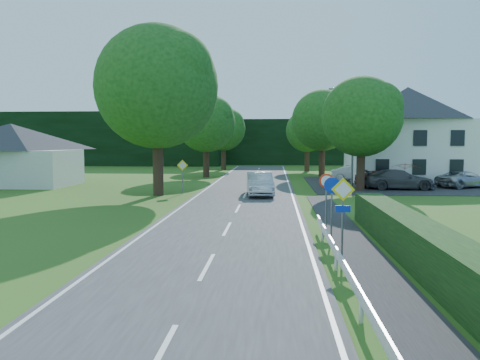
# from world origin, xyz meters

# --- Properties ---
(road) EXTENTS (7.00, 80.00, 0.04)m
(road) POSITION_xyz_m (0.00, 20.00, 0.02)
(road) COLOR #363638
(road) RESTS_ON ground
(footpath) EXTENTS (1.50, 44.00, 0.04)m
(footpath) POSITION_xyz_m (4.95, 2.00, 0.02)
(footpath) COLOR black
(footpath) RESTS_ON ground
(parking_pad) EXTENTS (14.00, 16.00, 0.04)m
(parking_pad) POSITION_xyz_m (12.00, 33.00, 0.02)
(parking_pad) COLOR black
(parking_pad) RESTS_ON ground
(line_edge_left) EXTENTS (0.12, 80.00, 0.01)m
(line_edge_left) POSITION_xyz_m (-3.25, 20.00, 0.04)
(line_edge_left) COLOR white
(line_edge_left) RESTS_ON road
(line_edge_right) EXTENTS (0.12, 80.00, 0.01)m
(line_edge_right) POSITION_xyz_m (3.25, 20.00, 0.04)
(line_edge_right) COLOR white
(line_edge_right) RESTS_ON road
(line_centre) EXTENTS (0.12, 80.00, 0.01)m
(line_centre) POSITION_xyz_m (0.00, 20.00, 0.04)
(line_centre) COLOR white
(line_centre) RESTS_ON road
(tree_main) EXTENTS (9.40, 9.40, 11.64)m
(tree_main) POSITION_xyz_m (-6.00, 24.00, 5.82)
(tree_main) COLOR #184414
(tree_main) RESTS_ON ground
(tree_left_far) EXTENTS (7.00, 7.00, 8.58)m
(tree_left_far) POSITION_xyz_m (-5.00, 40.00, 4.29)
(tree_left_far) COLOR #184414
(tree_left_far) RESTS_ON ground
(tree_right_far) EXTENTS (7.40, 7.40, 9.09)m
(tree_right_far) POSITION_xyz_m (7.00, 42.00, 4.54)
(tree_right_far) COLOR #184414
(tree_right_far) RESTS_ON ground
(tree_left_back) EXTENTS (6.60, 6.60, 8.07)m
(tree_left_back) POSITION_xyz_m (-4.50, 52.00, 4.04)
(tree_left_back) COLOR #184414
(tree_left_back) RESTS_ON ground
(tree_right_back) EXTENTS (6.20, 6.20, 7.56)m
(tree_right_back) POSITION_xyz_m (6.00, 50.00, 3.78)
(tree_right_back) COLOR #184414
(tree_right_back) RESTS_ON ground
(tree_right_mid) EXTENTS (7.00, 7.00, 8.58)m
(tree_right_mid) POSITION_xyz_m (8.50, 28.00, 4.29)
(tree_right_mid) COLOR #184414
(tree_right_mid) RESTS_ON ground
(treeline_left) EXTENTS (44.00, 6.00, 8.00)m
(treeline_left) POSITION_xyz_m (-28.00, 62.00, 4.00)
(treeline_left) COLOR black
(treeline_left) RESTS_ON ground
(treeline_right) EXTENTS (30.00, 5.00, 7.00)m
(treeline_right) POSITION_xyz_m (8.00, 66.00, 3.50)
(treeline_right) COLOR black
(treeline_right) RESTS_ON ground
(bungalow_left) EXTENTS (11.00, 6.50, 5.20)m
(bungalow_left) POSITION_xyz_m (-20.00, 30.00, 2.71)
(bungalow_left) COLOR silver
(bungalow_left) RESTS_ON ground
(house_white) EXTENTS (10.60, 8.40, 8.60)m
(house_white) POSITION_xyz_m (14.00, 36.00, 4.41)
(house_white) COLOR white
(house_white) RESTS_ON ground
(streetlight) EXTENTS (2.03, 0.18, 8.00)m
(streetlight) POSITION_xyz_m (8.06, 30.00, 4.46)
(streetlight) COLOR slate
(streetlight) RESTS_ON ground
(sign_priority_right) EXTENTS (0.78, 0.09, 2.59)m
(sign_priority_right) POSITION_xyz_m (4.30, 7.98, 1.80)
(sign_priority_right) COLOR slate
(sign_priority_right) RESTS_ON ground
(sign_roundabout) EXTENTS (0.64, 0.08, 2.37)m
(sign_roundabout) POSITION_xyz_m (4.30, 10.98, 1.67)
(sign_roundabout) COLOR slate
(sign_roundabout) RESTS_ON ground
(sign_speed_limit) EXTENTS (0.64, 0.11, 2.37)m
(sign_speed_limit) POSITION_xyz_m (4.30, 12.97, 1.77)
(sign_speed_limit) COLOR slate
(sign_speed_limit) RESTS_ON ground
(sign_priority_left) EXTENTS (0.78, 0.09, 2.44)m
(sign_priority_left) POSITION_xyz_m (-4.50, 24.98, 1.72)
(sign_priority_left) COLOR slate
(sign_priority_left) RESTS_ON ground
(moving_car) EXTENTS (2.12, 4.95, 1.59)m
(moving_car) POSITION_xyz_m (1.02, 24.28, 0.83)
(moving_car) COLOR silver
(moving_car) RESTS_ON road
(motorcycle) EXTENTS (1.39, 2.13, 1.06)m
(motorcycle) POSITION_xyz_m (1.11, 31.75, 0.57)
(motorcycle) COLOR black
(motorcycle) RESTS_ON road
(parked_car_red) EXTENTS (4.56, 2.89, 1.44)m
(parked_car_red) POSITION_xyz_m (10.62, 30.35, 0.76)
(parked_car_red) COLOR maroon
(parked_car_red) RESTS_ON parking_pad
(parked_car_silver_a) EXTENTS (4.53, 2.41, 1.42)m
(parked_car_silver_a) POSITION_xyz_m (9.48, 36.12, 0.75)
(parked_car_silver_a) COLOR #BAB9BF
(parked_car_silver_a) RESTS_ON parking_pad
(parked_car_grey) EXTENTS (5.27, 2.20, 1.52)m
(parked_car_grey) POSITION_xyz_m (11.63, 29.03, 0.80)
(parked_car_grey) COLOR #46454A
(parked_car_grey) RESTS_ON parking_pad
(parked_car_silver_b) EXTENTS (5.20, 4.05, 1.31)m
(parked_car_silver_b) POSITION_xyz_m (17.24, 30.79, 0.70)
(parked_car_silver_b) COLOR #ACABB2
(parked_car_silver_b) RESTS_ON parking_pad
(parasol) EXTENTS (2.80, 2.82, 2.03)m
(parasol) POSITION_xyz_m (12.21, 29.50, 1.06)
(parasol) COLOR #B2330E
(parasol) RESTS_ON parking_pad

